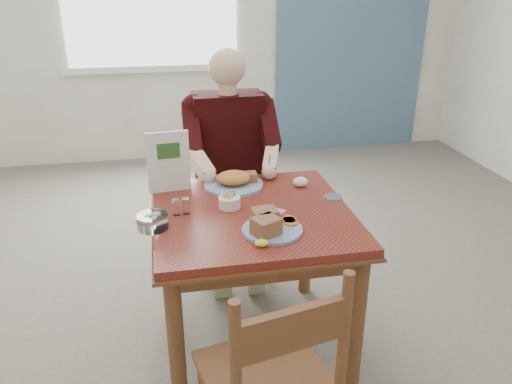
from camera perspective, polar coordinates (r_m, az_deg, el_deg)
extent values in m
plane|color=#5E584C|center=(2.71, -0.38, -16.61)|extent=(6.00, 6.00, 0.00)
plane|color=white|center=(5.07, -7.07, 19.38)|extent=(5.50, 0.00, 5.50)
cube|color=slate|center=(5.41, 11.14, 19.38)|extent=(1.60, 0.02, 2.80)
ellipsoid|color=yellow|center=(2.00, 0.66, -5.85)|extent=(0.07, 0.06, 0.03)
ellipsoid|color=white|center=(2.57, 5.11, 1.17)|extent=(0.08, 0.07, 0.05)
cylinder|color=silver|center=(2.45, 8.74, -0.63)|extent=(0.09, 0.09, 0.01)
cube|color=white|center=(5.07, -11.40, 13.64)|extent=(1.72, 0.04, 0.06)
cube|color=maroon|center=(2.31, -0.43, -2.62)|extent=(0.90, 0.90, 0.04)
cube|color=brown|center=(2.32, -0.43, -3.23)|extent=(0.92, 0.92, 0.01)
cylinder|color=brown|center=(2.16, -9.08, -17.01)|extent=(0.07, 0.07, 0.71)
cylinder|color=brown|center=(2.29, 11.44, -14.47)|extent=(0.07, 0.07, 0.71)
cylinder|color=brown|center=(2.80, -9.82, -6.70)|extent=(0.07, 0.07, 0.71)
cylinder|color=brown|center=(2.90, 5.78, -5.29)|extent=(0.07, 0.07, 0.71)
cube|color=brown|center=(2.01, 1.65, -9.22)|extent=(0.80, 0.03, 0.08)
cube|color=brown|center=(2.69, -1.95, -0.37)|extent=(0.80, 0.03, 0.08)
cube|color=brown|center=(2.31, -10.01, -4.95)|extent=(0.03, 0.80, 0.08)
cube|color=brown|center=(2.44, 8.65, -3.30)|extent=(0.03, 0.80, 0.08)
cylinder|color=brown|center=(3.03, -5.78, -6.82)|extent=(0.04, 0.04, 0.45)
cylinder|color=brown|center=(3.07, 0.95, -6.21)|extent=(0.04, 0.04, 0.45)
cylinder|color=brown|center=(3.34, -6.39, -3.76)|extent=(0.04, 0.04, 0.45)
cylinder|color=brown|center=(3.38, -0.30, -3.25)|extent=(0.04, 0.04, 0.45)
cube|color=brown|center=(3.09, -2.97, -1.03)|extent=(0.42, 0.42, 0.03)
cylinder|color=brown|center=(3.16, -6.77, 3.94)|extent=(0.04, 0.04, 0.50)
cylinder|color=brown|center=(3.20, -0.32, 4.37)|extent=(0.04, 0.04, 0.50)
cube|color=brown|center=(3.14, -3.57, 5.89)|extent=(0.38, 0.03, 0.14)
cylinder|color=brown|center=(2.19, 3.68, -20.53)|extent=(0.05, 0.05, 0.45)
cube|color=brown|center=(1.85, 1.22, -20.30)|extent=(0.50, 0.50, 0.03)
cylinder|color=brown|center=(1.52, -2.32, -20.05)|extent=(0.04, 0.04, 0.50)
cylinder|color=brown|center=(1.65, 9.96, -16.39)|extent=(0.04, 0.04, 0.50)
cube|color=brown|center=(1.51, 4.25, -15.41)|extent=(0.38, 0.11, 0.14)
cube|color=#9A9673|center=(2.94, -4.59, -0.80)|extent=(0.13, 0.38, 0.12)
cube|color=#9A9673|center=(2.97, -0.75, -0.50)|extent=(0.13, 0.38, 0.12)
cube|color=#9A9673|center=(2.92, -3.98, -7.60)|extent=(0.10, 0.10, 0.48)
cube|color=#9A9673|center=(2.95, -0.09, -7.24)|extent=(0.10, 0.10, 0.48)
cube|color=black|center=(2.99, -3.20, 5.77)|extent=(0.40, 0.22, 0.58)
sphere|color=black|center=(2.91, -7.06, 9.65)|extent=(0.15, 0.15, 0.15)
sphere|color=black|center=(2.96, 0.41, 10.05)|extent=(0.15, 0.15, 0.15)
cylinder|color=#DDB08C|center=(2.89, -3.28, 11.52)|extent=(0.11, 0.11, 0.08)
sphere|color=#DDB08C|center=(2.86, -3.34, 14.06)|extent=(0.21, 0.21, 0.21)
cube|color=black|center=(2.82, -7.38, 7.10)|extent=(0.09, 0.29, 0.27)
cube|color=black|center=(2.88, 1.45, 7.62)|extent=(0.09, 0.29, 0.27)
sphere|color=black|center=(2.74, -7.10, 4.43)|extent=(0.09, 0.09, 0.09)
sphere|color=black|center=(2.80, 1.93, 5.02)|extent=(0.09, 0.09, 0.09)
cube|color=#DDB08C|center=(2.67, -6.27, 3.15)|extent=(0.14, 0.23, 0.14)
cube|color=#DDB08C|center=(2.72, 1.72, 3.70)|extent=(0.14, 0.23, 0.14)
sphere|color=#DDB08C|center=(2.60, -5.40, 1.80)|extent=(0.08, 0.08, 0.08)
sphere|color=#DDB08C|center=(2.65, 1.50, 2.30)|extent=(0.08, 0.08, 0.08)
cylinder|color=silver|center=(2.63, 1.51, 3.31)|extent=(0.01, 0.05, 0.12)
cylinder|color=white|center=(2.12, 1.87, -4.35)|extent=(0.33, 0.33, 0.01)
cube|color=#B1764F|center=(2.06, 1.16, -3.93)|extent=(0.13, 0.13, 0.07)
cube|color=#B1764F|center=(2.13, 0.99, -2.87)|extent=(0.11, 0.10, 0.07)
cylinder|color=orange|center=(2.16, 4.03, -3.50)|extent=(0.07, 0.07, 0.01)
cylinder|color=orange|center=(2.18, 3.83, -3.26)|extent=(0.08, 0.08, 0.01)
cylinder|color=orange|center=(2.20, 3.63, -3.02)|extent=(0.09, 0.09, 0.01)
cube|color=pink|center=(2.22, 2.60, -2.47)|extent=(0.07, 0.07, 0.03)
cylinder|color=white|center=(2.57, -2.58, 0.80)|extent=(0.31, 0.31, 0.02)
ellipsoid|color=gold|center=(2.55, -2.60, 1.65)|extent=(0.18, 0.15, 0.07)
cube|color=#B1764F|center=(2.58, -1.17, 1.72)|extent=(0.11, 0.07, 0.04)
cylinder|color=white|center=(2.33, -3.05, -1.18)|extent=(0.12, 0.12, 0.05)
cube|color=pink|center=(2.31, -3.31, -0.38)|extent=(0.04, 0.02, 0.03)
cube|color=#6699D8|center=(2.33, -2.78, -0.19)|extent=(0.04, 0.02, 0.03)
cube|color=#EAD159|center=(2.30, -2.94, -0.50)|extent=(0.04, 0.04, 0.03)
cube|color=white|center=(2.32, -3.56, -0.26)|extent=(0.04, 0.02, 0.03)
cylinder|color=white|center=(2.28, -9.13, -1.88)|extent=(0.03, 0.03, 0.06)
cylinder|color=silver|center=(2.26, -9.19, -1.00)|extent=(0.04, 0.04, 0.01)
cylinder|color=white|center=(2.28, -8.01, -1.75)|extent=(0.03, 0.03, 0.06)
cylinder|color=silver|center=(2.27, -8.07, -0.88)|extent=(0.04, 0.04, 0.01)
cylinder|color=white|center=(2.18, -11.73, -3.33)|extent=(0.15, 0.15, 0.06)
cylinder|color=white|center=(2.17, -12.22, -2.92)|extent=(0.04, 0.04, 0.02)
cylinder|color=white|center=(2.19, -11.29, -2.65)|extent=(0.04, 0.04, 0.02)
cylinder|color=white|center=(2.15, -11.72, -3.09)|extent=(0.04, 0.04, 0.02)
cube|color=white|center=(2.50, -9.98, 3.40)|extent=(0.21, 0.04, 0.31)
cube|color=#2D5926|center=(2.47, -9.97, 4.65)|extent=(0.11, 0.02, 0.08)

